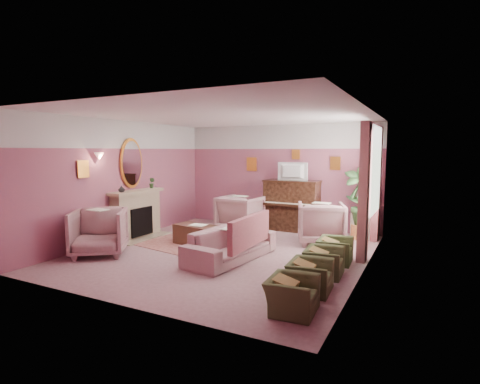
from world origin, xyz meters
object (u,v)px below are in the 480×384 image
at_px(olive_chair_a, 292,289).
at_px(olive_chair_b, 310,271).
at_px(floral_armchair_front, 99,230).
at_px(piano, 292,206).
at_px(coffee_table, 196,235).
at_px(sofa, 231,238).
at_px(side_table, 361,223).
at_px(floral_armchair_right, 321,221).
at_px(olive_chair_c, 324,257).
at_px(television, 292,170).
at_px(olive_chair_d, 335,246).
at_px(floral_armchair_left, 240,212).

distance_m(olive_chair_a, olive_chair_b, 0.82).
bearing_deg(floral_armchair_front, piano, 56.26).
relative_size(coffee_table, olive_chair_b, 1.42).
xyz_separation_m(sofa, side_table, (1.94, 3.05, -0.07)).
xyz_separation_m(floral_armchair_right, olive_chair_b, (0.61, -2.95, -0.21)).
bearing_deg(olive_chair_c, piano, 117.78).
xyz_separation_m(floral_armchair_right, side_table, (0.73, 1.01, -0.17)).
distance_m(television, floral_armchair_right, 1.82).
height_order(olive_chair_a, olive_chair_b, same).
bearing_deg(floral_armchair_right, television, 136.79).
bearing_deg(olive_chair_b, sofa, 153.61).
bearing_deg(olive_chair_d, piano, 125.38).
relative_size(television, floral_armchair_right, 0.77).
bearing_deg(floral_armchair_right, floral_armchair_front, -141.65).
height_order(coffee_table, olive_chair_d, olive_chair_d).
distance_m(television, olive_chair_d, 3.13).
bearing_deg(floral_armchair_front, sofa, 20.04).
height_order(floral_armchair_left, floral_armchair_right, same).
relative_size(olive_chair_a, olive_chair_b, 1.00).
bearing_deg(side_table, sofa, -122.52).
distance_m(coffee_table, floral_armchair_front, 2.05).
xyz_separation_m(sofa, olive_chair_c, (1.83, -0.09, -0.12)).
distance_m(piano, sofa, 3.10).
height_order(television, floral_armchair_front, television).
relative_size(olive_chair_c, olive_chair_d, 1.00).
distance_m(olive_chair_a, side_table, 4.78).
relative_size(television, side_table, 1.14).
height_order(piano, floral_armchair_right, piano).
relative_size(television, coffee_table, 0.80).
bearing_deg(coffee_table, sofa, -27.63).
xyz_separation_m(olive_chair_c, side_table, (0.12, 3.14, 0.05)).
distance_m(piano, olive_chair_c, 3.61).
bearing_deg(floral_armchair_front, olive_chair_a, -10.48).
height_order(floral_armchair_front, side_table, floral_armchair_front).
bearing_deg(side_table, olive_chair_d, -92.89).
bearing_deg(floral_armchair_left, piano, 32.11).
relative_size(floral_armchair_right, floral_armchair_front, 1.00).
distance_m(floral_armchair_left, olive_chair_b, 4.33).
relative_size(sofa, floral_armchair_right, 2.02).
height_order(coffee_table, side_table, side_table).
xyz_separation_m(coffee_table, floral_armchair_front, (-1.29, -1.57, 0.29)).
bearing_deg(olive_chair_a, olive_chair_c, 90.00).
bearing_deg(olive_chair_a, floral_armchair_left, 124.65).
xyz_separation_m(floral_armchair_left, side_table, (2.95, 0.68, -0.17)).
bearing_deg(sofa, floral_armchair_front, -159.96).
relative_size(floral_armchair_front, olive_chair_a, 1.47).
height_order(television, olive_chair_a, television).
xyz_separation_m(piano, olive_chair_b, (1.67, -4.00, -0.35)).
xyz_separation_m(floral_armchair_front, olive_chair_d, (4.35, 1.65, -0.21)).
distance_m(floral_armchair_front, side_table, 5.98).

